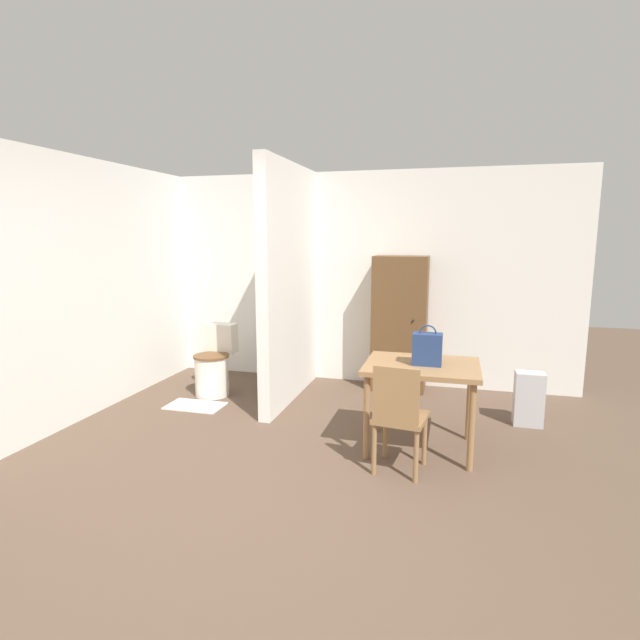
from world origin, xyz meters
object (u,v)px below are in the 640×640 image
object	(u,v)px
toilet	(214,366)
handbag	(427,349)
wooden_cabinet	(400,324)
space_heater	(529,399)
dining_table	(422,375)
wooden_chair	(399,415)

from	to	relation	value
toilet	handbag	size ratio (longest dim) A/B	2.35
wooden_cabinet	space_heater	size ratio (longest dim) A/B	3.03
dining_table	wooden_cabinet	xyz separation A→B (m)	(-0.36, 1.63, 0.13)
toilet	handbag	distance (m)	2.60
handbag	wooden_cabinet	size ratio (longest dim) A/B	0.21
space_heater	handbag	bearing A→B (deg)	-137.63
wooden_chair	wooden_cabinet	size ratio (longest dim) A/B	0.55
dining_table	wooden_chair	bearing A→B (deg)	-104.79
wooden_chair	space_heater	xyz separation A→B (m)	(1.07, 1.30, -0.20)
dining_table	space_heater	world-z (taller)	dining_table
wooden_chair	space_heater	world-z (taller)	wooden_chair
space_heater	dining_table	bearing A→B (deg)	-139.29
handbag	wooden_cabinet	bearing A→B (deg)	103.57
wooden_chair	toilet	size ratio (longest dim) A/B	1.09
dining_table	wooden_chair	distance (m)	0.53
toilet	space_heater	bearing A→B (deg)	-1.63
toilet	wooden_cabinet	distance (m)	2.15
dining_table	toilet	xyz separation A→B (m)	(-2.33, 0.91, -0.31)
dining_table	handbag	size ratio (longest dim) A/B	2.79
handbag	wooden_chair	bearing A→B (deg)	-109.45
wooden_chair	toilet	bearing A→B (deg)	155.24
dining_table	toilet	world-z (taller)	toilet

